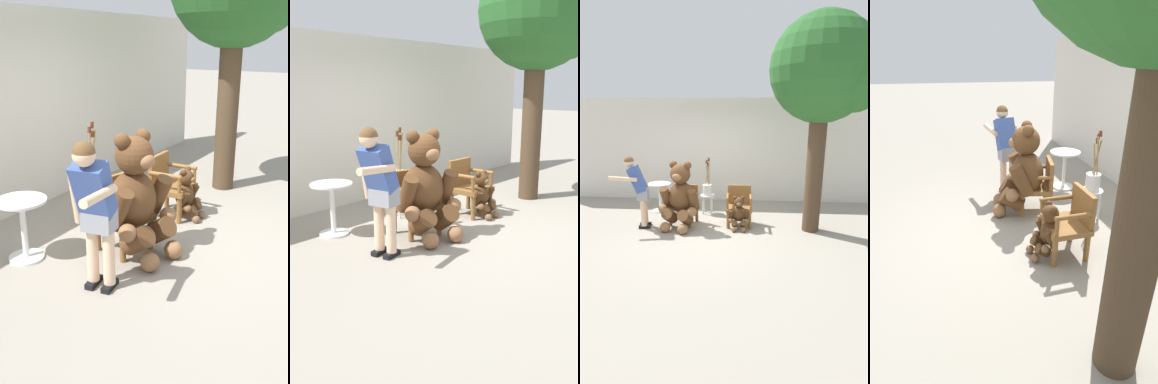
% 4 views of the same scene
% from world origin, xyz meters
% --- Properties ---
extents(ground_plane, '(60.00, 60.00, 0.00)m').
position_xyz_m(ground_plane, '(0.00, 0.00, 0.00)').
color(ground_plane, gray).
extents(back_wall, '(10.00, 0.16, 2.80)m').
position_xyz_m(back_wall, '(0.00, 2.40, 1.40)').
color(back_wall, silver).
rests_on(back_wall, ground).
extents(wooden_chair_left, '(0.66, 0.63, 0.86)m').
position_xyz_m(wooden_chair_left, '(-0.61, 0.44, 0.46)').
color(wooden_chair_left, brown).
rests_on(wooden_chair_left, ground).
extents(wooden_chair_right, '(0.57, 0.53, 0.86)m').
position_xyz_m(wooden_chair_right, '(0.62, 0.44, 0.46)').
color(wooden_chair_right, brown).
rests_on(wooden_chair_right, ground).
extents(teddy_bear_large, '(0.90, 0.90, 1.44)m').
position_xyz_m(teddy_bear_large, '(-0.64, 0.19, 0.71)').
color(teddy_bear_large, brown).
rests_on(teddy_bear_large, ground).
extents(teddy_bear_small, '(0.44, 0.41, 0.73)m').
position_xyz_m(teddy_bear_small, '(0.62, 0.16, 0.36)').
color(teddy_bear_small, '#4C3019').
rests_on(teddy_bear_small, ground).
extents(person_visitor, '(0.73, 0.56, 1.55)m').
position_xyz_m(person_visitor, '(-1.52, 0.11, 0.92)').
color(person_visitor, black).
rests_on(person_visitor, ground).
extents(white_stool, '(0.34, 0.34, 0.46)m').
position_xyz_m(white_stool, '(-0.18, 1.16, 0.36)').
color(white_stool, silver).
rests_on(white_stool, ground).
extents(brush_bucket, '(0.22, 0.22, 0.92)m').
position_xyz_m(brush_bucket, '(-0.18, 1.16, 0.64)').
color(brush_bucket, white).
rests_on(brush_bucket, white_stool).
extents(round_side_table, '(0.56, 0.56, 0.72)m').
position_xyz_m(round_side_table, '(-1.39, 1.22, 0.45)').
color(round_side_table, white).
rests_on(round_side_table, ground).
extents(patio_tree, '(2.08, 1.98, 4.20)m').
position_xyz_m(patio_tree, '(2.23, 0.16, 3.11)').
color(patio_tree, '#473523').
rests_on(patio_tree, ground).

